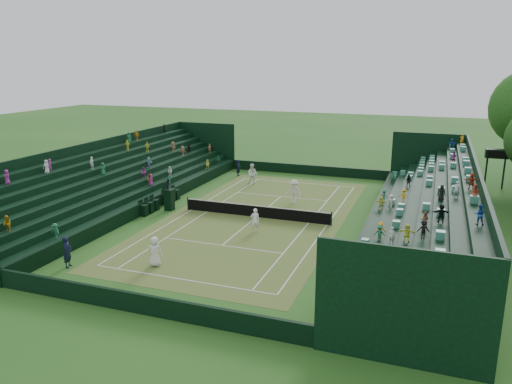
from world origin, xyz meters
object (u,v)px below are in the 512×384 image
player_far_west (253,174)px  player_far_east (294,191)px  tennis_net (256,211)px  player_near_east (255,220)px  player_near_west (155,252)px  umpire_chair (169,197)px

player_far_west → player_far_east: (5.57, -5.03, -0.01)m
tennis_net → player_far_west: size_ratio=5.86×
player_near_east → player_far_east: size_ratio=0.86×
player_near_west → player_far_east: size_ratio=0.90×
player_near_west → player_near_east: (3.37, 7.62, -0.03)m
player_near_west → player_far_west: player_far_west is taller
player_near_east → player_far_west: 13.99m
umpire_chair → player_near_east: (8.24, -2.59, -0.24)m
tennis_net → player_near_west: bearing=-102.1°
umpire_chair → player_far_west: (3.19, 10.45, -0.10)m
umpire_chair → player_near_west: (4.87, -10.21, -0.21)m
player_near_west → player_near_east: 8.33m
player_near_west → player_far_east: player_far_east is taller
player_near_east → player_far_east: (0.51, 8.01, 0.14)m
umpire_chair → player_near_west: 11.31m
player_far_west → player_far_east: bearing=-47.2°
player_near_east → player_far_east: bearing=-113.9°
player_near_west → player_far_east: 16.11m
player_far_east → tennis_net: bearing=-110.1°
tennis_net → player_far_west: 10.69m
umpire_chair → player_near_west: bearing=-64.5°
player_near_east → player_near_west: bearing=45.9°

